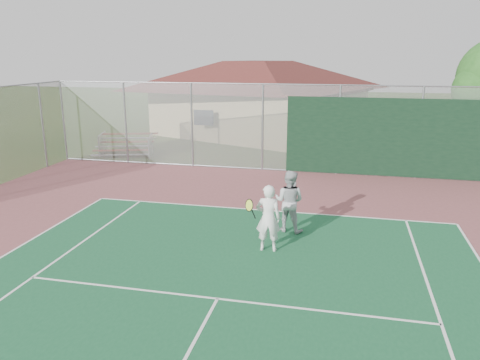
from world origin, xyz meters
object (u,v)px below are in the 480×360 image
bleachers (126,144)px  player_white_front (268,218)px  player_grey_back (289,202)px  clubhouse (258,91)px

bleachers → player_white_front: bearing=-65.5°
player_grey_back → clubhouse: bearing=-63.7°
player_grey_back → bleachers: bearing=-30.6°
player_white_front → player_grey_back: bearing=-107.3°
player_white_front → player_grey_back: (0.34, 1.41, 0.00)m
bleachers → player_white_front: player_white_front is taller
bleachers → player_grey_back: bearing=-59.8°
clubhouse → player_grey_back: 15.65m
bleachers → player_white_front: size_ratio=1.80×
bleachers → player_grey_back: 11.98m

